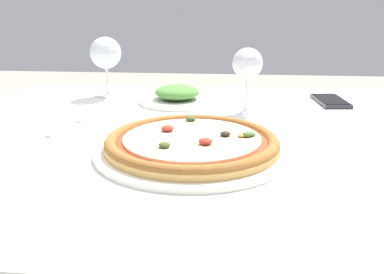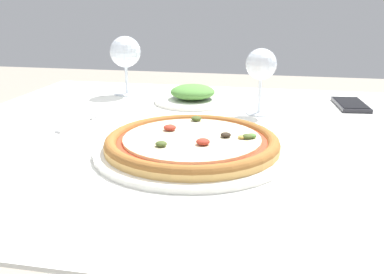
% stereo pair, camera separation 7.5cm
% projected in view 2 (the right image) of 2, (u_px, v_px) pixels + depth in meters
% --- Properties ---
extents(dining_table, '(1.34, 0.98, 0.71)m').
position_uv_depth(dining_table, '(253.00, 173.00, 0.88)').
color(dining_table, '#997047').
rests_on(dining_table, ground_plane).
extents(pizza_plate, '(0.35, 0.35, 0.04)m').
position_uv_depth(pizza_plate, '(192.00, 144.00, 0.76)').
color(pizza_plate, white).
rests_on(pizza_plate, dining_table).
extents(fork, '(0.05, 0.17, 0.00)m').
position_uv_depth(fork, '(83.00, 121.00, 0.96)').
color(fork, silver).
rests_on(fork, dining_table).
extents(wine_glass_far_left, '(0.07, 0.07, 0.16)m').
position_uv_depth(wine_glass_far_left, '(263.00, 66.00, 0.99)').
color(wine_glass_far_left, silver).
rests_on(wine_glass_far_left, dining_table).
extents(wine_glass_far_right, '(0.09, 0.09, 0.16)m').
position_uv_depth(wine_glass_far_right, '(125.00, 53.00, 1.20)').
color(wine_glass_far_right, silver).
rests_on(wine_glass_far_right, dining_table).
extents(cell_phone, '(0.08, 0.15, 0.01)m').
position_uv_depth(cell_phone, '(350.00, 104.00, 1.09)').
color(cell_phone, '#232328').
rests_on(cell_phone, dining_table).
extents(side_plate, '(0.20, 0.20, 0.05)m').
position_uv_depth(side_plate, '(193.00, 96.00, 1.13)').
color(side_plate, white).
rests_on(side_plate, dining_table).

